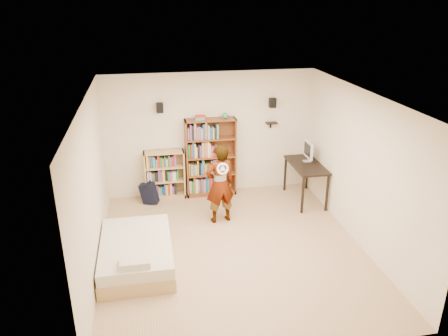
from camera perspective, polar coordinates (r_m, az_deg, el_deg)
The scene contains 14 objects.
ground at distance 7.80m, azimuth 1.15°, elevation -10.54°, with size 4.50×5.00×0.01m, color tan.
room_shell at distance 7.02m, azimuth 1.26°, elevation 1.71°, with size 4.52×5.02×2.71m.
crown_molding at distance 6.76m, azimuth 1.32°, elevation 8.97°, with size 4.50×5.00×0.06m.
speaker_left at distance 9.12m, azimuth -8.39°, elevation 7.78°, with size 0.14×0.12×0.20m, color black.
speaker_right at distance 9.50m, azimuth 6.36°, elevation 8.46°, with size 0.14×0.12×0.20m, color black.
wall_shelf at distance 9.63m, azimuth 6.23°, elevation 5.86°, with size 0.25×0.16×0.03m, color black.
tall_bookshelf at distance 9.49m, azimuth -1.74°, elevation 1.37°, with size 1.09×0.32×1.72m, color brown, non-canonical shape.
low_bookshelf at distance 9.52m, azimuth -7.74°, elevation -0.89°, with size 0.85×0.32×1.07m, color tan, non-canonical shape.
computer_desk at distance 9.52m, azimuth 10.55°, elevation -1.83°, with size 0.61×1.22×0.83m, color black, non-canonical shape.
imac at distance 9.43m, azimuth 10.83°, elevation 2.09°, with size 0.09×0.44×0.44m, color white, non-canonical shape.
daybed at distance 7.42m, azimuth -11.38°, elevation -10.44°, with size 1.16×1.79×0.53m, color white, non-canonical shape.
person at distance 8.35m, azimuth -0.54°, elevation -2.11°, with size 0.58×0.38×1.58m, color black.
wii_wheel at distance 7.91m, azimuth -0.18°, elevation -0.11°, with size 0.22×0.22×0.04m, color white.
navy_bag at distance 9.41m, azimuth -9.77°, elevation -3.24°, with size 0.35×0.23×0.48m, color black, non-canonical shape.
Camera 1 is at (-1.36, -6.45, 4.17)m, focal length 35.00 mm.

